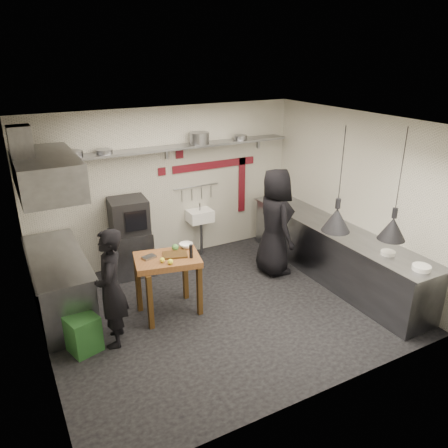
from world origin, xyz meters
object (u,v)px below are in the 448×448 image
combi_oven (129,216)px  chef_right (275,222)px  prep_table (169,285)px  chef_left (111,288)px  oven_stand (131,252)px  green_bin (83,334)px

combi_oven → chef_right: bearing=-22.0°
prep_table → chef_left: (-0.90, -0.32, 0.36)m
oven_stand → prep_table: (0.11, -1.48, 0.06)m
chef_left → combi_oven: bearing=175.5°
combi_oven → prep_table: bearing=-81.3°
chef_right → oven_stand: bearing=71.4°
combi_oven → green_bin: (-1.21, -1.78, -0.84)m
prep_table → chef_left: chef_left is taller
combi_oven → prep_table: 1.60m
chef_left → chef_right: (3.02, 0.68, 0.12)m
green_bin → prep_table: prep_table is taller
combi_oven → chef_right: chef_right is taller
chef_right → prep_table: bearing=107.8°
oven_stand → green_bin: (-1.21, -1.79, -0.15)m
green_bin → prep_table: 1.37m
green_bin → chef_right: (3.43, 0.67, 0.69)m
oven_stand → combi_oven: bearing=-79.0°
combi_oven → green_bin: bearing=-119.9°
combi_oven → chef_left: bearing=-109.6°
green_bin → chef_left: size_ratio=0.31×
chef_left → green_bin: bearing=-72.1°
oven_stand → chef_left: bearing=-109.3°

